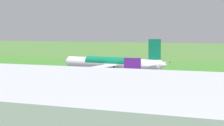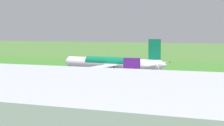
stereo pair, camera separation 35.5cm
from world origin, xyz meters
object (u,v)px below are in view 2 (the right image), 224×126
at_px(airliner_parked_near, 197,96).
at_px(traffic_cone_orange, 152,67).
at_px(no_stopping_sign, 170,64).
at_px(airliner_main, 113,63).

bearing_deg(airliner_parked_near, traffic_cone_orange, -68.71).
bearing_deg(traffic_cone_orange, airliner_parked_near, 111.29).
relative_size(airliner_parked_near, no_stopping_sign, 15.93).
xyz_separation_m(no_stopping_sign, traffic_cone_orange, (7.59, 7.35, -1.33)).
height_order(airliner_parked_near, traffic_cone_orange, airliner_parked_near).
height_order(no_stopping_sign, traffic_cone_orange, no_stopping_sign).
relative_size(airliner_parked_near, traffic_cone_orange, 78.35).
bearing_deg(airliner_parked_near, no_stopping_sign, -73.84).
distance_m(no_stopping_sign, traffic_cone_orange, 10.64).
height_order(airliner_main, traffic_cone_orange, airliner_main).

